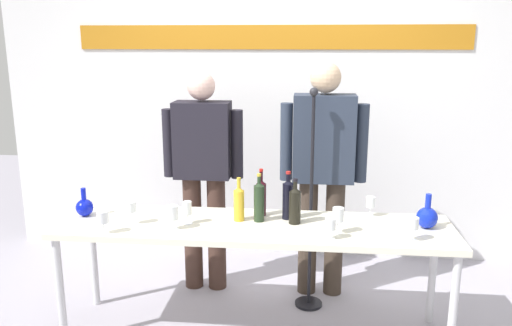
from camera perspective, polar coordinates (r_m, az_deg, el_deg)
back_wall at (r=4.49m, az=1.64°, el=8.37°), size 4.72×0.11×3.00m
display_table at (r=3.30m, az=-0.27°, el=-7.80°), size 2.51×0.61×0.76m
decanter_blue_left at (r=3.59m, az=-18.55°, el=-4.65°), size 0.11×0.11×0.19m
decanter_blue_right at (r=3.36m, az=18.51°, el=-5.71°), size 0.13×0.13×0.22m
presenter_left at (r=3.87m, az=-5.89°, el=-0.60°), size 0.61×0.22×1.68m
presenter_right at (r=3.78m, az=7.48°, el=-0.15°), size 0.63×0.22×1.76m
wine_bottle_0 at (r=3.40m, az=0.57°, el=-3.75°), size 0.07×0.07×0.32m
wine_bottle_1 at (r=3.31m, az=-1.91°, el=-4.42°), size 0.07×0.07×0.29m
wine_bottle_2 at (r=3.26m, az=4.35°, el=-4.61°), size 0.08×0.08×0.29m
wine_bottle_3 at (r=3.34m, az=3.58°, el=-3.91°), size 0.07×0.07×0.32m
wine_bottle_4 at (r=3.29m, az=0.34°, el=-4.20°), size 0.07×0.07×0.32m
wine_glass_left_0 at (r=3.34m, az=-13.75°, el=-4.83°), size 0.07×0.07×0.15m
wine_glass_left_1 at (r=3.23m, az=-16.69°, el=-5.83°), size 0.07×0.07×0.14m
wine_glass_left_2 at (r=3.20m, az=-9.26°, el=-5.51°), size 0.07×0.07×0.15m
wine_glass_left_3 at (r=3.28m, az=-7.67°, el=-5.06°), size 0.06×0.06×0.15m
wine_glass_right_0 at (r=3.47m, az=12.63°, el=-4.32°), size 0.06×0.06×0.13m
wine_glass_right_1 at (r=3.13m, az=9.13°, el=-5.73°), size 0.07×0.07×0.16m
wine_glass_right_2 at (r=3.04m, az=8.29°, el=-6.80°), size 0.07×0.07×0.13m
wine_glass_right_3 at (r=3.12m, az=17.03°, el=-6.48°), size 0.07×0.07×0.14m
microphone_stand at (r=3.71m, az=6.05°, el=-8.10°), size 0.20×0.20×1.60m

